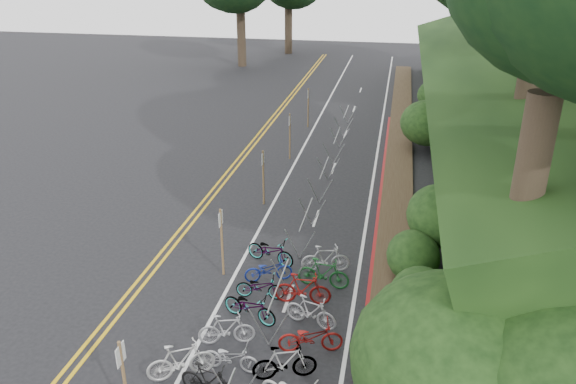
# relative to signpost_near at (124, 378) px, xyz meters

# --- Properties ---
(ground) EXTENTS (120.00, 120.00, 0.00)m
(ground) POSITION_rel_signpost_near_xyz_m (-0.42, 1.85, -1.37)
(ground) COLOR black
(ground) RESTS_ON ground
(road_markings) EXTENTS (7.47, 80.00, 0.01)m
(road_markings) POSITION_rel_signpost_near_xyz_m (0.21, 11.95, -1.36)
(road_markings) COLOR gold
(road_markings) RESTS_ON ground
(red_curb) EXTENTS (0.25, 28.00, 0.10)m
(red_curb) POSITION_rel_signpost_near_xyz_m (5.28, 13.85, -1.32)
(red_curb) COLOR maroon
(red_curb) RESTS_ON ground
(embankment) EXTENTS (14.30, 48.14, 9.11)m
(embankment) POSITION_rel_signpost_near_xyz_m (12.54, 20.89, 1.20)
(embankment) COLOR black
(embankment) RESTS_ON ground
(bike_racks_rest) EXTENTS (1.14, 23.00, 1.17)m
(bike_racks_rest) POSITION_rel_signpost_near_xyz_m (2.58, 14.85, -0.51)
(bike_racks_rest) COLOR gray
(bike_racks_rest) RESTS_ON ground
(signpost_near) EXTENTS (0.08, 0.40, 2.39)m
(signpost_near) POSITION_rel_signpost_near_xyz_m (0.00, 0.00, 0.00)
(signpost_near) COLOR brown
(signpost_near) RESTS_ON ground
(signposts_rest) EXTENTS (0.08, 18.40, 2.50)m
(signposts_rest) POSITION_rel_signpost_near_xyz_m (0.18, 15.85, 0.06)
(signposts_rest) COLOR brown
(signposts_rest) RESTS_ON ground
(bike_front) EXTENTS (1.30, 1.82, 1.08)m
(bike_front) POSITION_rel_signpost_near_xyz_m (0.64, 1.73, -0.83)
(bike_front) COLOR beige
(bike_front) RESTS_ON ground
(bike_valet) EXTENTS (3.43, 11.10, 1.09)m
(bike_valet) POSITION_rel_signpost_near_xyz_m (2.66, 3.53, -0.88)
(bike_valet) COLOR maroon
(bike_valet) RESTS_ON ground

